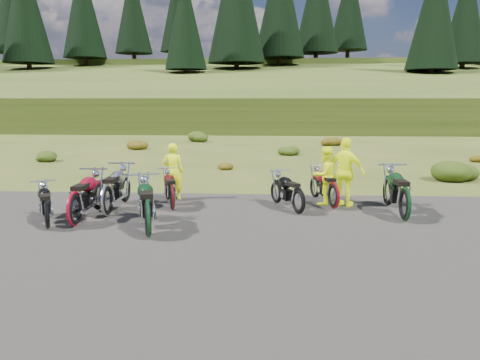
# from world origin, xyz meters

# --- Properties ---
(ground) EXTENTS (300.00, 300.00, 0.00)m
(ground) POSITION_xyz_m (0.00, 0.00, 0.00)
(ground) COLOR #384717
(ground) RESTS_ON ground
(gravel_pad) EXTENTS (20.00, 12.00, 0.04)m
(gravel_pad) POSITION_xyz_m (0.00, -2.00, 0.00)
(gravel_pad) COLOR black
(gravel_pad) RESTS_ON ground
(hill_slope) EXTENTS (300.00, 45.97, 9.37)m
(hill_slope) POSITION_xyz_m (0.00, 50.00, 0.00)
(hill_slope) COLOR #324316
(hill_slope) RESTS_ON ground
(hill_plateau) EXTENTS (300.00, 90.00, 9.17)m
(hill_plateau) POSITION_xyz_m (0.00, 110.00, 0.00)
(hill_plateau) COLOR #324316
(hill_plateau) RESTS_ON ground
(conifer_15) EXTENTS (7.92, 7.92, 20.00)m
(conifer_15) POSITION_xyz_m (-45.00, 76.00, 20.16)
(conifer_15) COLOR black
(conifer_15) RESTS_ON ground
(conifer_17) EXTENTS (7.04, 7.04, 18.00)m
(conifer_17) POSITION_xyz_m (-33.00, 57.00, 15.97)
(conifer_17) COLOR black
(conifer_17) RESTS_ON ground
(conifer_18) EXTENTS (6.60, 6.60, 17.00)m
(conifer_18) POSITION_xyz_m (-27.00, 63.00, 16.66)
(conifer_18) COLOR black
(conifer_18) RESTS_ON ground
(conifer_19) EXTENTS (6.16, 6.16, 16.00)m
(conifer_19) POSITION_xyz_m (-21.00, 69.00, 17.36)
(conifer_19) COLOR black
(conifer_19) RESTS_ON ground
(conifer_20) EXTENTS (5.72, 5.72, 15.00)m
(conifer_20) POSITION_xyz_m (-15.00, 75.00, 17.65)
(conifer_20) COLOR black
(conifer_20) RESTS_ON ground
(conifer_21) EXTENTS (5.28, 5.28, 14.00)m
(conifer_21) POSITION_xyz_m (-9.00, 50.00, 12.56)
(conifer_21) COLOR black
(conifer_21) RESTS_ON ground
(conifer_24) EXTENTS (7.04, 7.04, 18.00)m
(conifer_24) POSITION_xyz_m (9.00, 68.00, 18.16)
(conifer_24) COLOR black
(conifer_24) RESTS_ON ground
(conifer_25) EXTENTS (6.60, 6.60, 17.00)m
(conifer_25) POSITION_xyz_m (15.00, 74.00, 18.66)
(conifer_25) COLOR black
(conifer_25) RESTS_ON ground
(conifer_26) EXTENTS (6.16, 6.16, 16.00)m
(conifer_26) POSITION_xyz_m (21.00, 49.00, 13.37)
(conifer_26) COLOR black
(conifer_26) RESTS_ON ground
(conifer_27) EXTENTS (5.72, 5.72, 15.00)m
(conifer_27) POSITION_xyz_m (27.00, 55.00, 14.06)
(conifer_27) COLOR black
(conifer_27) RESTS_ON ground
(shrub_1) EXTENTS (1.03, 1.03, 0.61)m
(shrub_1) POSITION_xyz_m (-9.10, 11.30, 0.31)
(shrub_1) COLOR #22380E
(shrub_1) RESTS_ON ground
(shrub_2) EXTENTS (1.30, 1.30, 0.77)m
(shrub_2) POSITION_xyz_m (-6.20, 16.60, 0.38)
(shrub_2) COLOR #5A360B
(shrub_2) RESTS_ON ground
(shrub_3) EXTENTS (1.56, 1.56, 0.92)m
(shrub_3) POSITION_xyz_m (-3.30, 21.90, 0.46)
(shrub_3) COLOR #22380E
(shrub_3) RESTS_ON ground
(shrub_4) EXTENTS (0.77, 0.77, 0.45)m
(shrub_4) POSITION_xyz_m (-0.40, 9.20, 0.23)
(shrub_4) COLOR #5A360B
(shrub_4) RESTS_ON ground
(shrub_5) EXTENTS (1.03, 1.03, 0.61)m
(shrub_5) POSITION_xyz_m (2.50, 14.50, 0.31)
(shrub_5) COLOR #22380E
(shrub_5) RESTS_ON ground
(shrub_6) EXTENTS (1.30, 1.30, 0.77)m
(shrub_6) POSITION_xyz_m (5.40, 19.80, 0.38)
(shrub_6) COLOR #5A360B
(shrub_6) RESTS_ON ground
(shrub_7) EXTENTS (1.56, 1.56, 0.92)m
(shrub_7) POSITION_xyz_m (8.30, 7.10, 0.46)
(shrub_7) COLOR #22380E
(shrub_7) RESTS_ON ground
(shrub_8) EXTENTS (0.77, 0.77, 0.45)m
(shrub_8) POSITION_xyz_m (11.20, 12.40, 0.23)
(shrub_8) COLOR #5A360B
(shrub_8) RESTS_ON ground
(motorcycle_0) EXTENTS (1.43, 1.93, 0.98)m
(motorcycle_0) POSITION_xyz_m (-3.50, -0.20, 0.00)
(motorcycle_0) COLOR black
(motorcycle_0) RESTS_ON ground
(motorcycle_1) EXTENTS (0.76, 2.28, 1.19)m
(motorcycle_1) POSITION_xyz_m (-2.98, 0.09, 0.00)
(motorcycle_1) COLOR maroon
(motorcycle_1) RESTS_ON ground
(motorcycle_2) EXTENTS (1.40, 2.42, 1.20)m
(motorcycle_2) POSITION_xyz_m (-1.07, -0.69, 0.00)
(motorcycle_2) COLOR black
(motorcycle_2) RESTS_ON ground
(motorcycle_3) EXTENTS (0.78, 2.32, 1.21)m
(motorcycle_3) POSITION_xyz_m (-2.55, 1.03, 0.00)
(motorcycle_3) COLOR #98989C
(motorcycle_3) RESTS_ON ground
(motorcycle_4) EXTENTS (1.18, 2.03, 1.01)m
(motorcycle_4) POSITION_xyz_m (-1.05, 1.77, 0.00)
(motorcycle_4) COLOR #420D0B
(motorcycle_4) RESTS_ON ground
(motorcycle_5) EXTENTS (1.39, 2.01, 1.01)m
(motorcycle_5) POSITION_xyz_m (2.24, 1.56, 0.00)
(motorcycle_5) COLOR black
(motorcycle_5) RESTS_ON ground
(motorcycle_6) EXTENTS (1.19, 2.12, 1.05)m
(motorcycle_6) POSITION_xyz_m (3.22, 2.21, 0.00)
(motorcycle_6) COLOR maroon
(motorcycle_6) RESTS_ON ground
(motorcycle_7) EXTENTS (0.80, 2.36, 1.23)m
(motorcycle_7) POSITION_xyz_m (4.75, 1.03, 0.00)
(motorcycle_7) COLOR black
(motorcycle_7) RESTS_ON ground
(person_middle) EXTENTS (0.61, 0.40, 1.65)m
(person_middle) POSITION_xyz_m (-1.30, 3.14, 0.83)
(person_middle) COLOR #E8F90D
(person_middle) RESTS_ON ground
(person_right_a) EXTENTS (0.99, 0.94, 1.61)m
(person_right_a) POSITION_xyz_m (3.04, 2.74, 0.81)
(person_right_a) COLOR #E8F90D
(person_right_a) RESTS_ON ground
(person_right_b) EXTENTS (1.17, 0.99, 1.88)m
(person_right_b) POSITION_xyz_m (3.56, 2.53, 0.94)
(person_right_b) COLOR #E8F90D
(person_right_b) RESTS_ON ground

